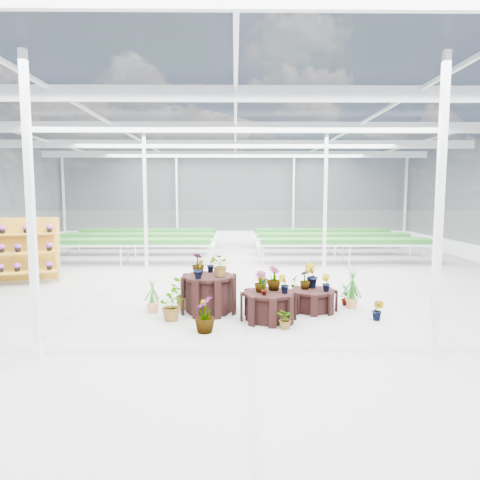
{
  "coord_description": "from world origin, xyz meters",
  "views": [
    {
      "loc": [
        -0.02,
        -10.28,
        2.45
      ],
      "look_at": [
        0.11,
        0.66,
        1.3
      ],
      "focal_mm": 32.0,
      "sensor_mm": 36.0,
      "label": 1
    }
  ],
  "objects_px": {
    "shelf_rack": "(26,251)",
    "plinth_mid": "(268,306)",
    "plinth_tall": "(209,294)",
    "plinth_low": "(313,300)"
  },
  "relations": [
    {
      "from": "plinth_low",
      "to": "shelf_rack",
      "type": "xyz_separation_m",
      "value": [
        -7.49,
        3.01,
        0.68
      ]
    },
    {
      "from": "shelf_rack",
      "to": "plinth_tall",
      "type": "bearing_deg",
      "value": -47.95
    },
    {
      "from": "plinth_mid",
      "to": "plinth_low",
      "type": "xyz_separation_m",
      "value": [
        1.0,
        0.7,
        -0.06
      ]
    },
    {
      "from": "plinth_tall",
      "to": "plinth_mid",
      "type": "relative_size",
      "value": 1.08
    },
    {
      "from": "plinth_low",
      "to": "shelf_rack",
      "type": "bearing_deg",
      "value": 158.12
    },
    {
      "from": "plinth_low",
      "to": "shelf_rack",
      "type": "height_order",
      "value": "shelf_rack"
    },
    {
      "from": "plinth_tall",
      "to": "shelf_rack",
      "type": "height_order",
      "value": "shelf_rack"
    },
    {
      "from": "plinth_mid",
      "to": "shelf_rack",
      "type": "distance_m",
      "value": 7.5
    },
    {
      "from": "plinth_tall",
      "to": "shelf_rack",
      "type": "bearing_deg",
      "value": 149.57
    },
    {
      "from": "shelf_rack",
      "to": "plinth_mid",
      "type": "bearing_deg",
      "value": -47.25
    }
  ]
}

